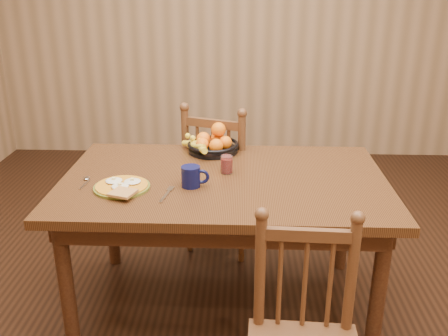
{
  "coord_description": "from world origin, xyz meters",
  "views": [
    {
      "loc": [
        0.09,
        -2.28,
        1.69
      ],
      "look_at": [
        0.0,
        0.0,
        0.8
      ],
      "focal_mm": 40.0,
      "sensor_mm": 36.0,
      "label": 1
    }
  ],
  "objects_px": {
    "fruit_bowl": "(212,144)",
    "coffee_mug": "(192,176)",
    "dining_table": "(224,193)",
    "chair_far": "(222,181)",
    "breakfast_plate": "(122,186)"
  },
  "relations": [
    {
      "from": "fruit_bowl",
      "to": "coffee_mug",
      "type": "bearing_deg",
      "value": -97.32
    },
    {
      "from": "dining_table",
      "to": "fruit_bowl",
      "type": "distance_m",
      "value": 0.41
    },
    {
      "from": "coffee_mug",
      "to": "fruit_bowl",
      "type": "relative_size",
      "value": 0.41
    },
    {
      "from": "chair_far",
      "to": "fruit_bowl",
      "type": "distance_m",
      "value": 0.41
    },
    {
      "from": "breakfast_plate",
      "to": "fruit_bowl",
      "type": "bearing_deg",
      "value": 54.26
    },
    {
      "from": "dining_table",
      "to": "coffee_mug",
      "type": "distance_m",
      "value": 0.23
    },
    {
      "from": "breakfast_plate",
      "to": "fruit_bowl",
      "type": "distance_m",
      "value": 0.67
    },
    {
      "from": "chair_far",
      "to": "breakfast_plate",
      "type": "distance_m",
      "value": 0.94
    },
    {
      "from": "dining_table",
      "to": "chair_far",
      "type": "relative_size",
      "value": 1.66
    },
    {
      "from": "chair_far",
      "to": "coffee_mug",
      "type": "relative_size",
      "value": 7.25
    },
    {
      "from": "chair_far",
      "to": "fruit_bowl",
      "type": "bearing_deg",
      "value": 98.35
    },
    {
      "from": "breakfast_plate",
      "to": "fruit_bowl",
      "type": "height_order",
      "value": "fruit_bowl"
    },
    {
      "from": "chair_far",
      "to": "dining_table",
      "type": "bearing_deg",
      "value": 112.59
    },
    {
      "from": "fruit_bowl",
      "to": "breakfast_plate",
      "type": "bearing_deg",
      "value": -125.74
    },
    {
      "from": "chair_far",
      "to": "coffee_mug",
      "type": "distance_m",
      "value": 0.82
    }
  ]
}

